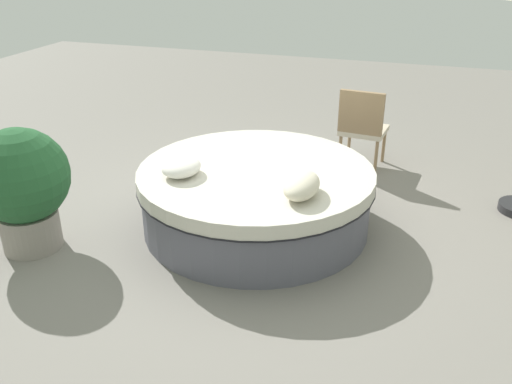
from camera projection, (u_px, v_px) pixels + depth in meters
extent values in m
plane|color=gray|center=(256.00, 225.00, 5.40)|extent=(16.00, 16.00, 0.00)
cylinder|color=#595966|center=(256.00, 204.00, 5.30)|extent=(2.17, 2.17, 0.47)
cylinder|color=black|center=(256.00, 182.00, 5.19)|extent=(2.25, 2.25, 0.02)
cylinder|color=beige|center=(256.00, 175.00, 5.16)|extent=(2.24, 2.24, 0.14)
ellipsoid|color=white|center=(181.00, 167.00, 4.97)|extent=(0.41, 0.35, 0.16)
ellipsoid|color=beige|center=(301.00, 185.00, 4.57)|extent=(0.51, 0.30, 0.19)
cylinder|color=#997A56|center=(349.00, 141.00, 6.97)|extent=(0.04, 0.04, 0.42)
cylinder|color=#997A56|center=(384.00, 146.00, 6.81)|extent=(0.04, 0.04, 0.42)
cylinder|color=#997A56|center=(340.00, 152.00, 6.63)|extent=(0.04, 0.04, 0.42)
cylinder|color=#997A56|center=(376.00, 157.00, 6.46)|extent=(0.04, 0.04, 0.42)
cube|color=beige|center=(364.00, 130.00, 6.61)|extent=(0.55, 0.57, 0.06)
cube|color=#997A56|center=(361.00, 113.00, 6.31)|extent=(0.12, 0.52, 0.50)
cylinder|color=gray|center=(31.00, 230.00, 4.96)|extent=(0.52, 0.52, 0.35)
sphere|color=#23562D|center=(20.00, 176.00, 4.73)|extent=(0.84, 0.84, 0.84)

